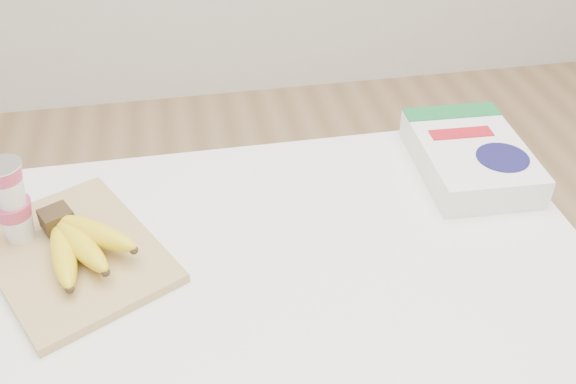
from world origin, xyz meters
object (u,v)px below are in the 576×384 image
(cutting_board, at_px, (74,254))
(yogurt_stack, at_px, (10,200))
(cereal_box, at_px, (470,156))
(bananas, at_px, (78,242))

(cutting_board, xyz_separation_m, yogurt_stack, (-0.08, 0.05, 0.09))
(cutting_board, bearing_deg, cereal_box, -18.29)
(bananas, distance_m, yogurt_stack, 0.13)
(cutting_board, xyz_separation_m, cereal_box, (0.74, 0.12, 0.02))
(cutting_board, relative_size, cereal_box, 1.13)
(cutting_board, distance_m, yogurt_stack, 0.13)
(cutting_board, height_order, bananas, bananas)
(bananas, bearing_deg, cutting_board, 142.22)
(yogurt_stack, bearing_deg, cereal_box, 4.95)
(cutting_board, bearing_deg, bananas, -65.14)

